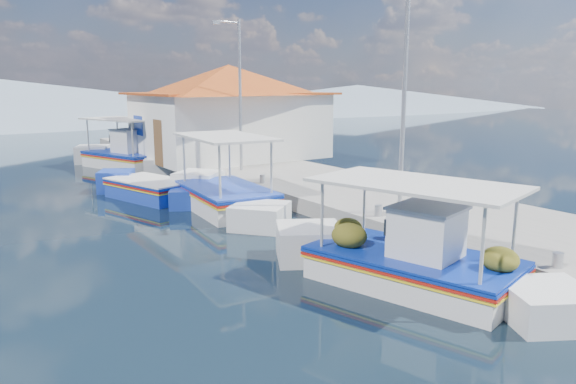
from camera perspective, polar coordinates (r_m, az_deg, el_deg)
ground at (r=11.07m, az=2.01°, el=-9.78°), size 160.00×160.00×0.00m
quay at (r=19.06m, az=5.84°, el=-0.04°), size 5.00×44.00×0.50m
bollards at (r=17.14m, az=2.05°, el=0.09°), size 0.20×17.20×0.30m
main_caique at (r=11.18m, az=12.80°, el=-7.37°), size 3.33×6.89×2.36m
caique_green_canopy at (r=17.47m, az=-6.72°, el=-0.61°), size 2.52×7.10×2.67m
caique_blue_hull at (r=19.71m, az=-14.31°, el=0.13°), size 2.79×5.61×1.04m
caique_far at (r=27.48m, az=-16.75°, el=3.52°), size 3.81×7.12×2.64m
harbor_building at (r=26.41m, az=-6.22°, el=8.62°), size 10.49×10.49×4.40m
lamp_post_near at (r=14.81m, az=11.94°, el=10.57°), size 1.21×0.14×6.00m
lamp_post_far at (r=22.06m, az=-5.31°, el=10.92°), size 1.21×0.14×6.00m
mountain_ridge at (r=65.61m, az=-23.05°, el=8.72°), size 171.40×96.00×5.50m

